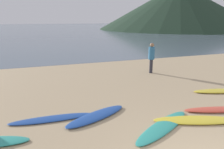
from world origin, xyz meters
The scene contains 10 objects.
ground_plane centered at (0.00, 10.00, -0.10)m, with size 120.00×120.00×0.20m, color tan.
ocean_water centered at (0.00, 61.70, 0.00)m, with size 140.00×100.00×0.01m, color slate.
headland_hill centered at (33.52, 48.14, 5.73)m, with size 41.67×41.67×11.47m, color #1E3323.
surfboard_2 centered at (-2.93, 3.94, 0.03)m, with size 2.44×0.45×0.06m, color #1E479E.
surfboard_3 centered at (-1.62, 3.64, 0.05)m, with size 2.23×0.58×0.09m, color #1E479E.
surfboard_4 centered at (-0.04, 2.39, 0.03)m, with size 2.57×0.55×0.07m, color teal.
surfboard_5 centered at (1.11, 2.37, 0.04)m, with size 2.59×0.58×0.08m, color yellow.
surfboard_6 centered at (2.36, 2.71, 0.05)m, with size 2.45×0.45×0.09m, color #D84C38.
surfboard_7 centered at (3.94, 4.15, 0.04)m, with size 2.48×0.54×0.08m, color yellow.
person_3 centered at (2.73, 7.96, 0.97)m, with size 0.33×0.33×1.65m.
Camera 1 is at (-3.24, -2.27, 2.97)m, focal length 34.74 mm.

